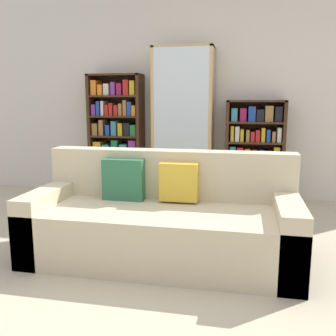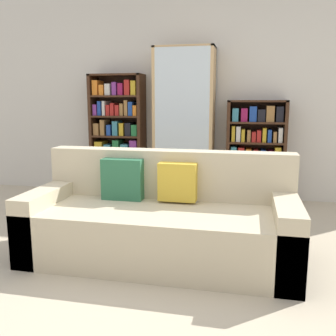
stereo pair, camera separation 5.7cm
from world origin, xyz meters
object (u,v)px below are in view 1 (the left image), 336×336
bookshelf_right (254,153)px  bookshelf_left (117,138)px  wine_bottle (214,212)px  couch (163,222)px  display_cabinet (183,125)px

bookshelf_right → bookshelf_left: bearing=180.0°
bookshelf_left → wine_bottle: size_ratio=4.04×
couch → bookshelf_left: bearing=118.6°
couch → display_cabinet: display_cabinet is taller
couch → bookshelf_right: bookshelf_right is taller
bookshelf_right → wine_bottle: size_ratio=3.20×
wine_bottle → bookshelf_right: bearing=69.6°
bookshelf_left → bookshelf_right: 1.84m
bookshelf_left → display_cabinet: 0.93m
bookshelf_right → wine_bottle: bookshelf_right is taller
bookshelf_left → display_cabinet: bearing=-1.0°
display_cabinet → wine_bottle: 1.46m
couch → bookshelf_right: size_ratio=1.67×
bookshelf_left → wine_bottle: 1.91m
display_cabinet → wine_bottle: (0.51, -1.10, -0.81)m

